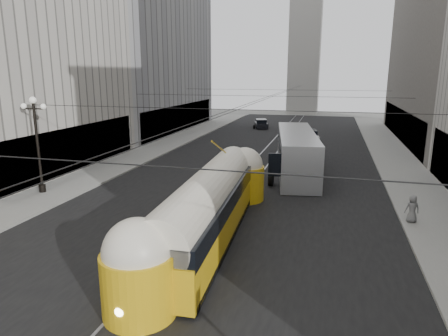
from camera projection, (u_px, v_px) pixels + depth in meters
The scene contains 14 objects.
road at pixel (263, 160), 37.48m from camera, with size 20.00×85.00×0.02m, color black.
sidewalk_left at pixel (160, 147), 43.80m from camera, with size 4.00×72.00×0.15m, color gray.
sidewalk_right at pixel (395, 159), 37.69m from camera, with size 4.00×72.00×0.15m, color gray.
rail_left at pixel (255, 160), 37.67m from camera, with size 0.12×85.00×0.04m, color gray.
rail_right at pixel (271, 161), 37.29m from camera, with size 0.12×85.00×0.04m, color gray.
building_left_far at pixel (138, 25), 53.80m from camera, with size 12.60×28.60×28.60m.
distant_tower at pixel (305, 37), 78.61m from camera, with size 6.00×6.00×31.36m.
lamppost_left_mid at pixel (37, 139), 26.20m from camera, with size 1.86×0.44×6.37m.
catenary at pixel (264, 98), 35.14m from camera, with size 25.00×72.00×0.23m.
streetcar at pixel (208, 206), 19.34m from camera, with size 3.24×15.86×3.47m.
city_bus at pixel (296, 151), 32.44m from camera, with size 4.66×13.52×3.36m.
sedan_white_far at pixel (309, 136), 47.83m from camera, with size 2.59×4.70×1.40m.
sedan_dark_far at pixel (261, 124), 59.60m from camera, with size 2.72×4.46×1.31m.
pedestrian_sidewalk_right at pixel (412, 209), 21.38m from camera, with size 0.73×0.45×1.50m, color slate.
Camera 1 is at (6.05, -3.81, 7.98)m, focal length 32.00 mm.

